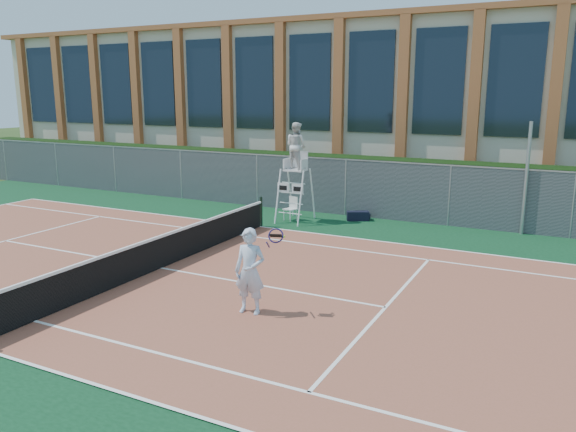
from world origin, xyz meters
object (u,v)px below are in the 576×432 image
at_px(steel_pole, 526,179).
at_px(umpire_chair, 296,149).
at_px(tennis_player, 250,271).
at_px(plastic_chair, 292,207).

xyz_separation_m(steel_pole, umpire_chair, (-7.82, -1.65, 0.82)).
relative_size(umpire_chair, tennis_player, 1.98).
bearing_deg(umpire_chair, tennis_player, -70.03).
relative_size(steel_pole, tennis_player, 2.02).
relative_size(steel_pole, umpire_chair, 1.02).
height_order(steel_pole, plastic_chair, steel_pole).
distance_m(steel_pole, tennis_player, 11.37).
height_order(umpire_chair, plastic_chair, umpire_chair).
distance_m(plastic_chair, tennis_player, 9.28).
bearing_deg(plastic_chair, tennis_player, -69.03).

